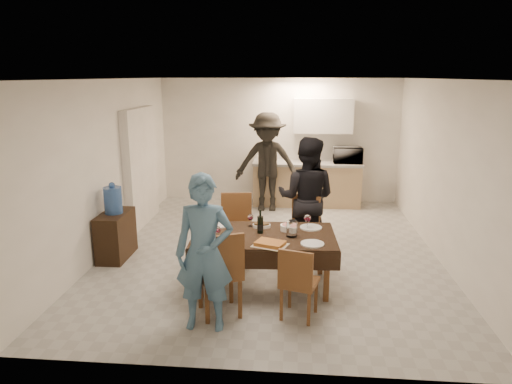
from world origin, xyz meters
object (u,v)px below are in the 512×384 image
person_kitchen (267,162)px  wine_bottle (260,221)px  microwave (348,155)px  person_near (204,253)px  console (116,235)px  water_jug (113,200)px  dining_table (264,237)px  person_far (306,198)px  savoury_tart (270,244)px  water_pitcher (292,229)px

person_kitchen → wine_bottle: bearing=-87.9°
wine_bottle → microwave: (1.49, 3.85, 0.22)m
person_near → console: bearing=131.5°
console → water_jug: (0.00, 0.00, 0.54)m
water_jug → person_near: 2.48m
microwave → person_near: person_near is taller
dining_table → person_kitchen: size_ratio=0.93×
person_far → person_kitchen: (-0.73, 2.40, 0.08)m
dining_table → wine_bottle: (-0.05, 0.05, 0.19)m
person_kitchen → person_near: bearing=-94.7°
wine_bottle → savoury_tart: 0.47m
console → person_kitchen: size_ratio=0.38×
water_pitcher → person_near: 1.35m
console → microwave: (3.70, 3.15, 0.72)m
savoury_tart → person_kitchen: person_kitchen is taller
water_jug → microwave: microwave is taller
water_jug → person_far: (2.81, 0.30, 0.02)m
microwave → person_kitchen: bearing=15.5°
wine_bottle → person_far: (0.60, 1.00, 0.05)m
wine_bottle → water_pitcher: bearing=-14.0°
wine_bottle → person_kitchen: size_ratio=0.16×
water_pitcher → person_far: person_far is taller
wine_bottle → water_pitcher: size_ratio=1.51×
wine_bottle → savoury_tart: (0.15, -0.43, -0.13)m
dining_table → person_near: (-0.55, -1.05, 0.18)m
person_near → person_kitchen: size_ratio=0.86×
console → person_kitchen: (2.08, 2.70, 0.63)m
microwave → person_near: bearing=68.1°
dining_table → person_far: size_ratio=1.01×
person_near → person_kitchen: (0.37, 4.50, 0.13)m
person_near → wine_bottle: bearing=63.5°
person_near → water_pitcher: bearing=46.0°
dining_table → person_kitchen: person_kitchen is taller
water_jug → person_kitchen: (2.08, 2.70, 0.09)m
dining_table → wine_bottle: size_ratio=5.85×
person_far → console: bearing=18.5°
dining_table → microwave: size_ratio=3.15×
wine_bottle → person_near: 1.21m
console → person_near: 2.53m
water_pitcher → microwave: microwave is taller
wine_bottle → person_kitchen: (-0.13, 3.40, 0.12)m
console → water_jug: 0.54m
water_jug → person_near: size_ratio=0.23×
microwave → person_kitchen: size_ratio=0.30×
dining_table → wine_bottle: bearing=132.7°
water_jug → wine_bottle: size_ratio=1.25×
water_jug → savoury_tart: size_ratio=1.01×
dining_table → water_jug: 2.39m
dining_table → person_near: bearing=-120.0°
person_near → person_kitchen: 4.51m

